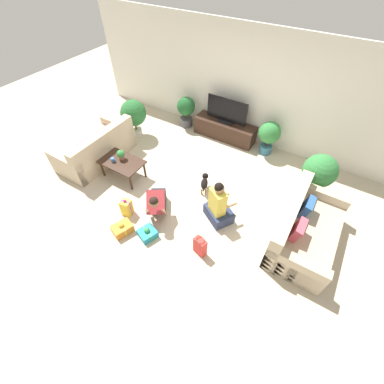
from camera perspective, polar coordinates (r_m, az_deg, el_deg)
The scene contains 20 objects.
ground_plane at distance 5.38m, azimuth -2.04°, elevation -0.93°, with size 16.00×16.00×0.00m, color beige.
wall_back at distance 6.52m, azimuth 11.33°, elevation 21.97°, with size 8.40×0.06×2.60m.
sofa_left at distance 6.46m, azimuth -20.46°, elevation 8.91°, with size 0.94×1.77×0.83m.
sofa_right at distance 4.90m, azimuth 23.61°, elevation -7.81°, with size 0.94×1.77×0.83m.
coffee_table at distance 5.75m, azimuth -15.31°, elevation 6.22°, with size 0.93×0.59×0.43m.
tv_console at distance 6.88m, azimuth 7.28°, elevation 13.57°, with size 1.60×0.45×0.45m.
tv at distance 6.61m, azimuth 7.70°, elevation 17.16°, with size 1.05×0.20×0.62m.
potted_plant_back_left at distance 7.17m, azimuth -1.33°, elevation 17.91°, with size 0.48×0.48×0.82m.
potted_plant_corner_right at distance 5.55m, azimuth 26.51°, elevation 4.12°, with size 0.65×0.65×0.98m.
potted_plant_back_right at distance 6.38m, azimuth 16.76°, elevation 12.11°, with size 0.51×0.51×0.83m.
potted_plant_corner_left at distance 6.84m, azimuth -12.87°, elevation 16.53°, with size 0.64×0.64×0.98m.
person_kneeling at distance 4.91m, azimuth -7.81°, elevation -2.20°, with size 0.66×0.78×0.73m.
person_sitting at distance 4.78m, azimuth 5.89°, elevation -3.25°, with size 0.65×0.62×0.96m.
dog at distance 5.35m, azimuth 2.81°, elevation 2.25°, with size 0.26×0.45×0.33m.
gift_box_a at distance 5.11m, azimuth -14.33°, elevation -3.32°, with size 0.22×0.20×0.40m.
gift_box_b at distance 4.79m, azimuth -9.87°, elevation -9.03°, with size 0.38×0.38×0.22m.
gift_box_c at distance 4.93m, azimuth -15.20°, elevation -7.85°, with size 0.36×0.42×0.24m.
gift_bag_a at distance 4.45m, azimuth 1.80°, elevation -11.96°, with size 0.25×0.18×0.41m.
mug at distance 5.73m, azimuth -17.18°, elevation 6.84°, with size 0.12×0.08×0.09m.
tabletop_plant at distance 5.70m, azimuth -15.54°, elevation 8.06°, with size 0.17×0.17×0.22m.
Camera 1 is at (2.04, -2.94, 4.02)m, focal length 24.00 mm.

